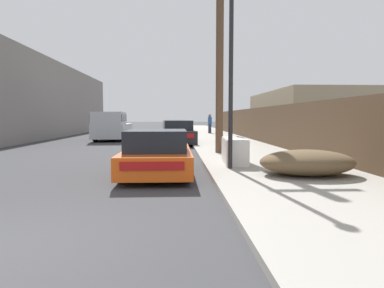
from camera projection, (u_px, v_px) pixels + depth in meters
The scene contains 13 objects.
sidewalk_curb at pixel (213, 136), 27.28m from camera, with size 4.20×63.00×0.12m, color #9E998E.
discarded_fridge at pixel (234, 151), 10.53m from camera, with size 0.74×1.76×0.80m.
parked_sports_car_red at pixel (157, 154), 9.15m from camera, with size 1.78×4.05×1.20m.
car_parked_mid at pixel (177, 133), 19.30m from camera, with size 2.09×4.51×1.35m.
car_parked_far at pixel (174, 128), 28.37m from camera, with size 2.02×4.53×1.30m.
pickup_truck at pixel (112, 126), 22.53m from camera, with size 2.04×5.22×1.86m.
utility_pole at pixel (220, 57), 13.43m from camera, with size 1.80×0.30×7.33m.
street_lamp at pixel (231, 66), 9.25m from camera, with size 0.26×0.26×4.85m.
brush_pile at pixel (307, 162), 8.37m from camera, with size 2.33×1.66×0.62m.
wooden_fence at pixel (251, 124), 22.41m from camera, with size 0.08×34.64×1.98m, color brown.
building_left_block at pixel (26, 101), 28.01m from camera, with size 7.00×26.51×5.71m, color gray.
building_right_house at pixel (304, 114), 26.98m from camera, with size 6.00×12.11×3.50m, color tan.
pedestrian at pixel (210, 123), 30.21m from camera, with size 0.34×0.34×1.69m.
Camera 1 is at (2.34, -3.63, 1.54)m, focal length 32.00 mm.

